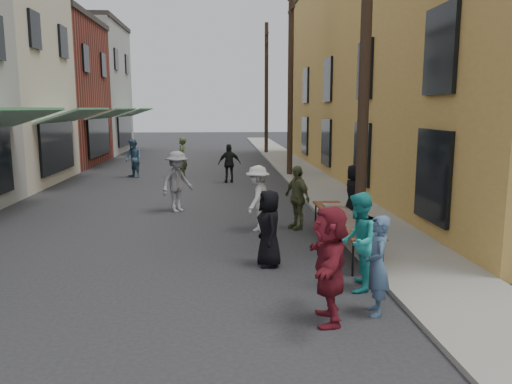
{
  "coord_description": "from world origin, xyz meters",
  "views": [
    {
      "loc": [
        0.99,
        -8.42,
        3.19
      ],
      "look_at": [
        1.81,
        2.8,
        1.3
      ],
      "focal_mm": 35.0,
      "sensor_mm": 36.0,
      "label": 1
    }
  ],
  "objects": [
    {
      "name": "catering_tray_buns_end",
      "position": [
        3.8,
        3.6,
        0.79
      ],
      "size": [
        0.5,
        0.33,
        0.08
      ],
      "primitive_type": "cube",
      "color": "tan",
      "rests_on": "serving_table"
    },
    {
      "name": "server",
      "position": [
        4.62,
        4.74,
        0.9
      ],
      "size": [
        0.68,
        0.88,
        1.59
      ],
      "primitive_type": "imported",
      "rotation": [
        0.0,
        0.0,
        1.81
      ],
      "color": "black",
      "rests_on": "sidewalk"
    },
    {
      "name": "guest_queue_back",
      "position": [
        2.6,
        -1.38,
        0.89
      ],
      "size": [
        0.74,
        1.71,
        1.79
      ],
      "primitive_type": "imported",
      "rotation": [
        0.0,
        0.0,
        -1.7
      ],
      "color": "maroon",
      "rests_on": "ground"
    },
    {
      "name": "utility_pole_mid",
      "position": [
        4.3,
        15.0,
        4.5
      ],
      "size": [
        0.26,
        0.26,
        9.0
      ],
      "primitive_type": "cylinder",
      "color": "#2D2116",
      "rests_on": "ground"
    },
    {
      "name": "sidewalk",
      "position": [
        5.0,
        15.0,
        0.05
      ],
      "size": [
        2.2,
        60.0,
        0.1
      ],
      "primitive_type": "cube",
      "color": "gray",
      "rests_on": "ground"
    },
    {
      "name": "utility_pole_far",
      "position": [
        4.3,
        27.0,
        4.5
      ],
      "size": [
        0.26,
        0.26,
        9.0
      ],
      "primitive_type": "cylinder",
      "color": "#2D2116",
      "rests_on": "ground"
    },
    {
      "name": "cup_stack",
      "position": [
        4.0,
        0.6,
        0.81
      ],
      "size": [
        0.08,
        0.08,
        0.12
      ],
      "primitive_type": "cylinder",
      "color": "tan",
      "rests_on": "serving_table"
    },
    {
      "name": "guest_front_a",
      "position": [
        1.97,
        1.4,
        0.79
      ],
      "size": [
        0.61,
        0.84,
        1.57
      ],
      "primitive_type": "imported",
      "rotation": [
        0.0,
        0.0,
        -1.42
      ],
      "color": "black",
      "rests_on": "ground"
    },
    {
      "name": "guest_front_c",
      "position": [
        3.4,
        -0.09,
        0.88
      ],
      "size": [
        0.93,
        1.04,
        1.76
      ],
      "primitive_type": "imported",
      "rotation": [
        0.0,
        0.0,
        -1.94
      ],
      "color": "#2AAEA9",
      "rests_on": "ground"
    },
    {
      "name": "serving_table",
      "position": [
        3.8,
        2.5,
        0.71
      ],
      "size": [
        0.7,
        4.0,
        0.75
      ],
      "color": "#5F2F16",
      "rests_on": "ground"
    },
    {
      "name": "passerby_far",
      "position": [
        -3.0,
        14.94,
        0.9
      ],
      "size": [
        1.09,
        1.1,
        1.8
      ],
      "primitive_type": "imported",
      "rotation": [
        0.0,
        0.0,
        5.47
      ],
      "color": "#446885",
      "rests_on": "ground"
    },
    {
      "name": "catering_tray_foil_d",
      "position": [
        3.8,
        2.9,
        0.79
      ],
      "size": [
        0.5,
        0.33,
        0.08
      ],
      "primitive_type": "cube",
      "color": "#B2B2B7",
      "rests_on": "serving_table"
    },
    {
      "name": "catering_tray_buns",
      "position": [
        3.8,
        2.2,
        0.79
      ],
      "size": [
        0.5,
        0.33,
        0.08
      ],
      "primitive_type": "cube",
      "color": "tan",
      "rests_on": "serving_table"
    },
    {
      "name": "guest_front_d",
      "position": [
        1.97,
        4.4,
        0.86
      ],
      "size": [
        1.02,
        1.27,
        1.73
      ],
      "primitive_type": "imported",
      "rotation": [
        0.0,
        0.0,
        -1.96
      ],
      "color": "silver",
      "rests_on": "ground"
    },
    {
      "name": "passerby_left",
      "position": [
        -0.34,
        7.0,
        0.95
      ],
      "size": [
        1.33,
        1.39,
        1.89
      ],
      "primitive_type": "imported",
      "rotation": [
        0.0,
        0.0,
        0.87
      ],
      "color": "gray",
      "rests_on": "ground"
    },
    {
      "name": "condiment_jar_a",
      "position": [
        3.58,
        0.55,
        0.79
      ],
      "size": [
        0.07,
        0.07,
        0.08
      ],
      "primitive_type": "cylinder",
      "color": "#A57F26",
      "rests_on": "serving_table"
    },
    {
      "name": "catering_tray_foil_b",
      "position": [
        3.8,
        1.5,
        0.79
      ],
      "size": [
        0.5,
        0.33,
        0.08
      ],
      "primitive_type": "cube",
      "color": "#B2B2B7",
      "rests_on": "serving_table"
    },
    {
      "name": "passerby_mid",
      "position": [
        1.4,
        13.06,
        0.84
      ],
      "size": [
        1.03,
        0.54,
        1.67
      ],
      "primitive_type": "imported",
      "rotation": [
        0.0,
        0.0,
        3.28
      ],
      "color": "black",
      "rests_on": "ground"
    },
    {
      "name": "passerby_right",
      "position": [
        -0.78,
        15.1,
        0.93
      ],
      "size": [
        0.51,
        0.72,
        1.86
      ],
      "primitive_type": "imported",
      "rotation": [
        0.0,
        0.0,
        4.61
      ],
      "color": "#45522F",
      "rests_on": "ground"
    },
    {
      "name": "condiment_jar_c",
      "position": [
        3.58,
        0.75,
        0.79
      ],
      "size": [
        0.07,
        0.07,
        0.08
      ],
      "primitive_type": "cylinder",
      "color": "#A57F26",
      "rests_on": "serving_table"
    },
    {
      "name": "utility_pole_near",
      "position": [
        4.3,
        3.0,
        4.5
      ],
      "size": [
        0.26,
        0.26,
        9.0
      ],
      "primitive_type": "cylinder",
      "color": "#2D2116",
      "rests_on": "ground"
    },
    {
      "name": "condiment_jar_b",
      "position": [
        3.58,
        0.65,
        0.79
      ],
      "size": [
        0.07,
        0.07,
        0.08
      ],
      "primitive_type": "cylinder",
      "color": "#A57F26",
      "rests_on": "serving_table"
    },
    {
      "name": "guest_front_b",
      "position": [
        3.4,
        -1.16,
        0.79
      ],
      "size": [
        0.46,
        0.62,
        1.58
      ],
      "primitive_type": "imported",
      "rotation": [
        0.0,
        0.0,
        -1.71
      ],
      "color": "#476589",
      "rests_on": "ground"
    },
    {
      "name": "guest_front_e",
      "position": [
        3.03,
        4.53,
        0.85
      ],
      "size": [
        0.83,
        1.08,
        1.7
      ],
      "primitive_type": "imported",
      "rotation": [
        0.0,
        0.0,
        -1.1
      ],
      "color": "#565E36",
      "rests_on": "ground"
    },
    {
      "name": "catering_tray_sausage",
      "position": [
        3.8,
        0.85,
        0.79
      ],
      "size": [
        0.5,
        0.33,
        0.08
      ],
      "primitive_type": "cube",
      "color": "maroon",
      "rests_on": "serving_table"
    },
    {
      "name": "building_ochre",
      "position": [
        11.1,
        14.0,
        5.0
      ],
      "size": [
        10.0,
        28.0,
        10.0
      ],
      "primitive_type": "cube",
      "color": "#C59246",
      "rests_on": "ground"
    },
    {
      "name": "ground",
      "position": [
        0.0,
        0.0,
        0.0
      ],
      "size": [
        120.0,
        120.0,
        0.0
      ],
      "primitive_type": "plane",
      "color": "#28282B",
      "rests_on": "ground"
    }
  ]
}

